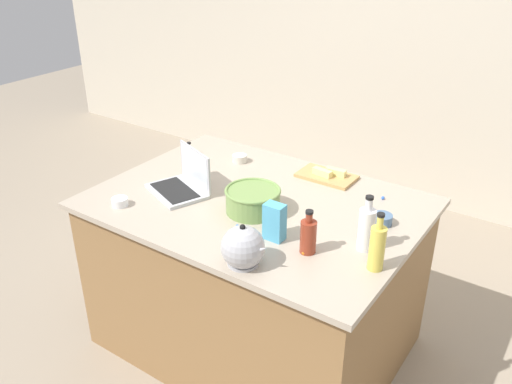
{
  "coord_description": "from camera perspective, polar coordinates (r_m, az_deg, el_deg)",
  "views": [
    {
      "loc": [
        1.34,
        -1.96,
        2.17
      ],
      "look_at": [
        0.0,
        0.0,
        0.95
      ],
      "focal_mm": 37.87,
      "sensor_mm": 36.0,
      "label": 1
    }
  ],
  "objects": [
    {
      "name": "candy_3",
      "position": [
        2.88,
        -11.28,
        0.64
      ],
      "size": [
        0.02,
        0.02,
        0.02
      ],
      "primitive_type": "sphere",
      "color": "yellow",
      "rests_on": "island_counter"
    },
    {
      "name": "ramekin_medium",
      "position": [
        3.12,
        -1.73,
        3.57
      ],
      "size": [
        0.09,
        0.09,
        0.04
      ],
      "primitive_type": "cylinder",
      "color": "beige",
      "rests_on": "island_counter"
    },
    {
      "name": "candy_2",
      "position": [
        2.92,
        -5.63,
        1.46
      ],
      "size": [
        0.02,
        0.02,
        0.02
      ],
      "primitive_type": "sphere",
      "color": "red",
      "rests_on": "island_counter"
    },
    {
      "name": "ramekin_wide",
      "position": [
        2.72,
        -14.19,
        -1.01
      ],
      "size": [
        0.08,
        0.08,
        0.04
      ],
      "primitive_type": "cylinder",
      "color": "white",
      "rests_on": "island_counter"
    },
    {
      "name": "bottle_oil",
      "position": [
        2.19,
        12.67,
        -5.69
      ],
      "size": [
        0.06,
        0.06,
        0.25
      ],
      "color": "#DBC64C",
      "rests_on": "island_counter"
    },
    {
      "name": "candy_4",
      "position": [
        2.46,
        -1.97,
        -3.63
      ],
      "size": [
        0.02,
        0.02,
        0.02
      ],
      "primitive_type": "sphere",
      "color": "blue",
      "rests_on": "island_counter"
    },
    {
      "name": "island_counter",
      "position": [
        2.93,
        0.0,
        -8.72
      ],
      "size": [
        1.59,
        1.15,
        0.9
      ],
      "color": "olive",
      "rests_on": "ground"
    },
    {
      "name": "candy_0",
      "position": [
        2.78,
        13.26,
        -0.61
      ],
      "size": [
        0.02,
        0.02,
        0.02
      ],
      "primitive_type": "sphere",
      "color": "blue",
      "rests_on": "island_counter"
    },
    {
      "name": "wall_back",
      "position": [
        4.46,
        16.81,
        14.8
      ],
      "size": [
        8.0,
        0.1,
        2.6
      ],
      "primitive_type": "cube",
      "color": "beige",
      "rests_on": "ground"
    },
    {
      "name": "kettle",
      "position": [
        2.18,
        -1.38,
        -5.89
      ],
      "size": [
        0.21,
        0.18,
        0.2
      ],
      "color": "#ADADB2",
      "rests_on": "island_counter"
    },
    {
      "name": "candy_bag",
      "position": [
        2.34,
        1.96,
        -3.18
      ],
      "size": [
        0.09,
        0.06,
        0.17
      ],
      "primitive_type": "cube",
      "color": "#4CA5CC",
      "rests_on": "island_counter"
    },
    {
      "name": "butter_stick_right",
      "position": [
        2.94,
        8.43,
        2.09
      ],
      "size": [
        0.11,
        0.04,
        0.04
      ],
      "primitive_type": "cube",
      "rotation": [
        0.0,
        0.0,
        0.05
      ],
      "color": "#F4E58C",
      "rests_on": "cutting_board"
    },
    {
      "name": "mixing_bowl_large",
      "position": [
        2.57,
        -0.34,
        -0.82
      ],
      "size": [
        0.27,
        0.27,
        0.12
      ],
      "color": "#72934C",
      "rests_on": "island_counter"
    },
    {
      "name": "ground_plane",
      "position": [
        3.21,
        0.0,
        -15.25
      ],
      "size": [
        12.0,
        12.0,
        0.0
      ],
      "primitive_type": "plane",
      "color": "gray"
    },
    {
      "name": "candy_1",
      "position": [
        2.28,
        5.06,
        -6.43
      ],
      "size": [
        0.02,
        0.02,
        0.02
      ],
      "primitive_type": "sphere",
      "color": "orange",
      "rests_on": "island_counter"
    },
    {
      "name": "laptop",
      "position": [
        2.79,
        -7.75,
        0.95
      ],
      "size": [
        0.37,
        0.33,
        0.22
      ],
      "color": "#B7B7BC",
      "rests_on": "island_counter"
    },
    {
      "name": "bottle_soy",
      "position": [
        2.27,
        5.54,
        -4.62
      ],
      "size": [
        0.07,
        0.07,
        0.2
      ],
      "color": "maroon",
      "rests_on": "island_counter"
    },
    {
      "name": "ramekin_small",
      "position": [
        2.55,
        13.15,
        -2.84
      ],
      "size": [
        0.1,
        0.1,
        0.05
      ],
      "primitive_type": "cylinder",
      "color": "slate",
      "rests_on": "island_counter"
    },
    {
      "name": "kitchen_timer",
      "position": [
        3.24,
        -7.07,
        4.55
      ],
      "size": [
        0.07,
        0.07,
        0.08
      ],
      "color": "#B2B2B7",
      "rests_on": "island_counter"
    },
    {
      "name": "butter_stick_left",
      "position": [
        2.93,
        7.01,
        2.06
      ],
      "size": [
        0.11,
        0.05,
        0.04
      ],
      "primitive_type": "cube",
      "rotation": [
        0.0,
        0.0,
        -0.14
      ],
      "color": "#F4E58C",
      "rests_on": "cutting_board"
    },
    {
      "name": "cutting_board",
      "position": [
        2.95,
        7.46,
        1.66
      ],
      "size": [
        0.31,
        0.18,
        0.02
      ],
      "primitive_type": "cube",
      "color": "tan",
      "rests_on": "island_counter"
    },
    {
      "name": "bottle_vinegar",
      "position": [
        2.31,
        11.58,
        -3.76
      ],
      "size": [
        0.07,
        0.07,
        0.25
      ],
      "color": "white",
      "rests_on": "island_counter"
    }
  ]
}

